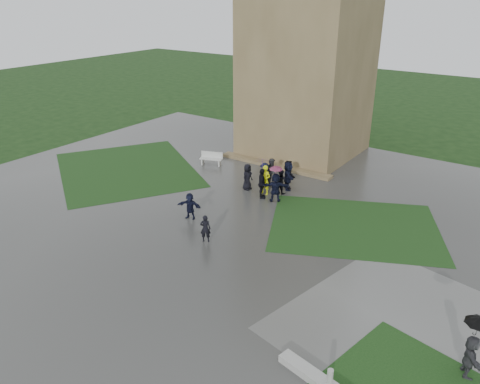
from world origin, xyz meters
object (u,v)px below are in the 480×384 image
Objects in this scene: bench at (211,158)px; pedestrian_path at (472,347)px; pedestrian_mid at (190,206)px; tower at (309,34)px; pedestrian_near at (205,228)px.

pedestrian_path is at bearing -49.19° from bench.
tower is at bearing 76.64° from pedestrian_mid.
pedestrian_mid is at bearing 166.66° from pedestrian_path.
tower is 16.54m from pedestrian_mid.
pedestrian_mid is (4.48, -7.64, 0.27)m from bench.
bench is 8.86m from pedestrian_mid.
pedestrian_mid is 2.86m from pedestrian_near.
bench is (-4.06, -6.72, -8.49)m from tower.
pedestrian_near is 13.13m from pedestrian_path.
tower is 18.15m from pedestrian_near.
pedestrian_mid reaches higher than pedestrian_near.
pedestrian_mid is at bearing -65.43° from pedestrian_near.
pedestrian_near is at bearing -72.86° from bench.
pedestrian_path reaches higher than pedestrian_near.
tower reaches higher than pedestrian_near.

